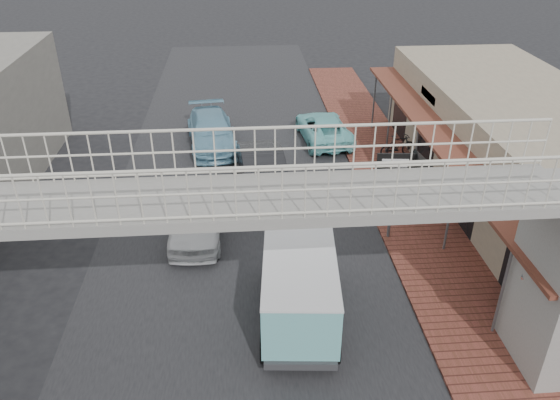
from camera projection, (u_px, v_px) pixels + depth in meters
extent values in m
plane|color=black|center=(242.00, 279.00, 17.33)|extent=(120.00, 120.00, 0.00)
cube|color=black|center=(242.00, 279.00, 17.33)|extent=(10.00, 60.00, 0.01)
cube|color=brown|center=(415.00, 220.00, 20.34)|extent=(3.00, 40.00, 0.10)
cube|color=gray|center=(530.00, 157.00, 20.55)|extent=(6.00, 18.00, 4.00)
cube|color=brown|center=(448.00, 138.00, 19.88)|extent=(1.80, 18.00, 0.12)
cube|color=silver|center=(429.00, 96.00, 22.75)|extent=(0.08, 2.60, 0.90)
cube|color=#B21914|center=(494.00, 163.00, 17.11)|extent=(0.08, 2.20, 0.80)
cube|color=gray|center=(556.00, 283.00, 13.14)|extent=(1.20, 2.40, 5.00)
cube|color=gray|center=(236.00, 201.00, 11.33)|extent=(14.00, 2.00, 0.24)
cube|color=beige|center=(235.00, 152.00, 11.83)|extent=(14.00, 0.08, 1.10)
cube|color=beige|center=(235.00, 195.00, 10.18)|extent=(14.00, 0.08, 1.10)
imported|color=silver|center=(197.00, 216.00, 19.20)|extent=(1.96, 4.46, 1.50)
imported|color=black|center=(263.00, 172.00, 22.12)|extent=(2.14, 5.07, 1.63)
imported|color=#7BD4D6|center=(324.00, 128.00, 26.66)|extent=(2.57, 4.82, 1.29)
imported|color=#6CA2BC|center=(211.00, 131.00, 26.03)|extent=(2.74, 5.40, 1.50)
cylinder|color=black|center=(269.00, 275.00, 16.84)|extent=(0.34, 0.82, 0.80)
cylinder|color=black|center=(327.00, 275.00, 16.83)|extent=(0.34, 0.82, 0.80)
cylinder|color=black|center=(266.00, 348.00, 14.15)|extent=(0.34, 0.82, 0.80)
cylinder|color=black|center=(334.00, 348.00, 14.14)|extent=(0.34, 0.82, 0.80)
cube|color=#6EBDBF|center=(300.00, 290.00, 14.72)|extent=(2.26, 3.82, 1.55)
cube|color=#6EBDBF|center=(298.00, 253.00, 16.70)|extent=(1.94, 1.19, 1.03)
cube|color=black|center=(300.00, 277.00, 14.52)|extent=(2.24, 3.14, 0.57)
cube|color=silver|center=(300.00, 266.00, 14.33)|extent=(2.28, 3.82, 0.07)
imported|color=black|center=(375.00, 192.00, 21.28)|extent=(1.66, 1.04, 0.82)
imported|color=black|center=(398.00, 146.00, 24.81)|extent=(1.85, 0.88, 1.07)
cylinder|color=#59595B|center=(511.00, 312.00, 14.35)|extent=(0.04, 0.04, 1.93)
cylinder|color=#59595B|center=(527.00, 310.00, 14.43)|extent=(0.04, 0.04, 1.93)
cylinder|color=#59595B|center=(520.00, 324.00, 13.96)|extent=(0.04, 0.04, 1.93)
cylinder|color=#59595B|center=(537.00, 322.00, 14.03)|extent=(0.04, 0.04, 1.93)
cylinder|color=silver|center=(535.00, 278.00, 13.56)|extent=(0.65, 0.29, 0.63)
cylinder|color=beige|center=(538.00, 281.00, 13.46)|extent=(0.55, 0.08, 0.55)
cylinder|color=beige|center=(532.00, 275.00, 13.66)|extent=(0.55, 0.08, 0.55)
cylinder|color=#59595B|center=(392.00, 197.00, 18.51)|extent=(0.11, 0.11, 3.17)
cube|color=black|center=(396.00, 167.00, 17.91)|extent=(1.31, 0.19, 0.98)
cone|color=black|center=(424.00, 167.00, 17.90)|extent=(0.76, 1.26, 1.20)
cube|color=white|center=(395.00, 169.00, 17.91)|extent=(0.87, 0.09, 0.66)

